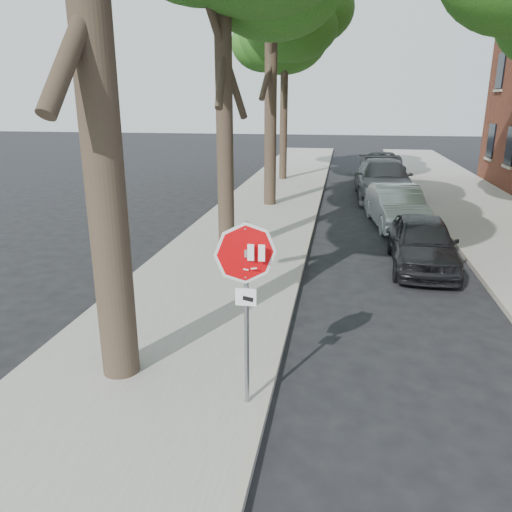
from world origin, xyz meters
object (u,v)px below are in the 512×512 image
Objects in this scene: car_b at (396,207)px; car_c at (383,179)px; stop_sign at (246,280)px; tree_far at (285,37)px; car_d at (382,166)px; car_a at (422,242)px.

car_c is at bearing 83.71° from car_b.
tree_far is (-2.02, 21.14, 5.26)m from stop_sign.
stop_sign is 0.61× the size of car_b.
car_c is at bearing -90.42° from car_d.
car_a is at bearing 64.69° from stop_sign.
car_d reaches higher than car_b.
car_b is at bearing 75.00° from stop_sign.
tree_far is 2.18× the size of car_b.
car_a is at bearing -87.27° from car_d.
car_b is 11.14m from car_d.
tree_far reaches higher than stop_sign.
car_a is at bearing -89.44° from car_c.
tree_far is at bearing 112.22° from car_a.
car_d is at bearing 14.73° from tree_far.
stop_sign is 0.28× the size of tree_far.
car_c is 1.11× the size of car_d.
car_c reaches higher than car_b.
tree_far is 1.61× the size of car_c.
stop_sign is 0.50× the size of car_d.
stop_sign is at bearing -95.60° from car_d.
car_a is (5.32, -14.16, -6.54)m from tree_far.
stop_sign is 0.66× the size of car_a.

